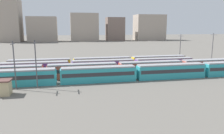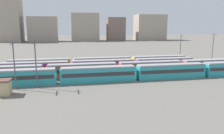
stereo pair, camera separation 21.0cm
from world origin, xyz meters
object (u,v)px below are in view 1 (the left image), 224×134
at_px(train_track_1, 118,69).
at_px(catenary_pole_2, 14,63).
at_px(catenary_pole_3, 180,48).
at_px(catenary_pole_0, 36,62).
at_px(catenary_pole_1, 212,47).
at_px(train_track_0, 136,72).
at_px(train_track_3, 102,63).
at_px(train_track_2, 103,66).
at_px(signal_hut, 2,87).

distance_m(train_track_1, catenary_pole_2, 25.73).
distance_m(catenary_pole_2, catenary_pole_3, 54.25).
distance_m(train_track_1, catenary_pole_3, 29.23).
xyz_separation_m(train_track_1, catenary_pole_0, (-19.80, -8.08, 3.85)).
bearing_deg(catenary_pole_0, catenary_pole_1, 20.47).
bearing_deg(catenary_pole_3, train_track_0, -139.73).
xyz_separation_m(train_track_0, train_track_3, (-5.98, 15.60, -0.00)).
distance_m(catenary_pole_0, catenary_pole_3, 50.29).
bearing_deg(catenary_pole_3, train_track_2, -163.77).
xyz_separation_m(train_track_0, catenary_pole_0, (-23.25, -2.88, 3.85)).
bearing_deg(catenary_pole_2, train_track_2, 32.87).
distance_m(train_track_2, catenary_pole_0, 21.67).
height_order(catenary_pole_1, signal_hut, catenary_pole_1).
xyz_separation_m(train_track_3, catenary_pole_3, (28.12, 3.16, 3.96)).
xyz_separation_m(train_track_0, catenary_pole_3, (22.14, 18.76, 3.96)).
bearing_deg(catenary_pole_1, train_track_1, -160.44).
height_order(train_track_0, catenary_pole_2, catenary_pole_2).
height_order(train_track_1, train_track_2, same).
relative_size(train_track_0, catenary_pole_2, 7.24).
bearing_deg(train_track_2, train_track_3, 83.53).
height_order(train_track_0, train_track_1, same).
bearing_deg(signal_hut, train_track_0, 12.59).
height_order(train_track_2, signal_hut, train_track_2).
xyz_separation_m(train_track_0, train_track_1, (-3.45, 5.20, 0.00)).
distance_m(train_track_0, catenary_pole_0, 23.74).
distance_m(catenary_pole_1, catenary_pole_2, 66.27).
bearing_deg(train_track_1, catenary_pole_3, 27.91).
bearing_deg(train_track_1, signal_hut, -155.59).
xyz_separation_m(train_track_0, train_track_2, (-6.57, 10.40, -0.00)).
distance_m(train_track_0, signal_hut, 30.09).
relative_size(train_track_0, train_track_1, 1.00).
relative_size(train_track_2, train_track_3, 1.00).
distance_m(catenary_pole_2, signal_hut, 5.71).
bearing_deg(catenary_pole_3, catenary_pole_1, 0.49).
bearing_deg(train_track_0, train_track_2, 122.28).
bearing_deg(train_track_2, train_track_0, -57.72).
relative_size(catenary_pole_1, signal_hut, 3.03).
bearing_deg(train_track_3, catenary_pole_1, 4.56).
xyz_separation_m(catenary_pole_0, catenary_pole_1, (58.27, 21.75, 0.27)).
bearing_deg(catenary_pole_2, train_track_0, 6.48).
height_order(train_track_2, catenary_pole_1, catenary_pole_1).
xyz_separation_m(train_track_1, catenary_pole_2, (-24.05, -8.32, 3.81)).
xyz_separation_m(train_track_2, signal_hut, (-22.80, -16.96, -0.35)).
relative_size(train_track_0, signal_hut, 20.75).
height_order(train_track_0, signal_hut, train_track_0).
xyz_separation_m(train_track_0, catenary_pole_1, (35.01, 18.87, 4.12)).
height_order(catenary_pole_1, catenary_pole_2, catenary_pole_1).
distance_m(train_track_2, train_track_3, 5.23).
height_order(train_track_3, catenary_pole_2, catenary_pole_2).
bearing_deg(train_track_3, catenary_pole_0, -133.07).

